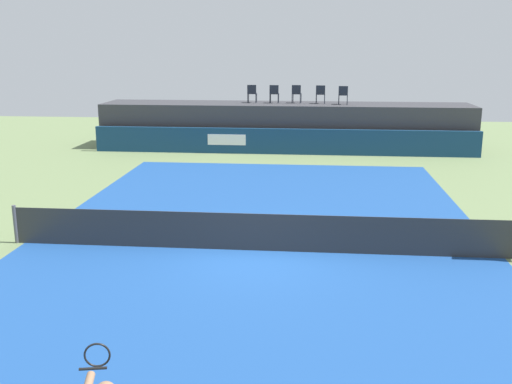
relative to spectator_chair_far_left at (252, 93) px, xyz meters
The scene contains 12 objects.
ground_plane 12.81m from the spectator_chair_far_left, 82.34° to the right, with size 48.00×48.00×0.00m, color #6B7F51.
court_inner 15.74m from the spectator_chair_far_left, 83.82° to the right, with size 12.00×22.00×0.00m, color #1C478C.
sponsor_wall 3.29m from the spectator_chair_far_left, 49.14° to the right, with size 18.00×0.22×1.20m.
spectator_platform 2.31m from the spectator_chair_far_left, ahead, with size 18.00×2.80×2.20m, color #38383D.
spectator_chair_far_left is the anchor object (origin of this frame).
spectator_chair_left 1.10m from the spectator_chair_far_left, ahead, with size 0.45×0.45×0.89m.
spectator_chair_center 2.19m from the spectator_chair_far_left, ahead, with size 0.48×0.48×0.89m.
spectator_chair_right 3.36m from the spectator_chair_far_left, ahead, with size 0.46×0.46×0.89m.
spectator_chair_far_right 4.46m from the spectator_chair_far_left, ahead, with size 0.47×0.47×0.89m.
tennis_net 15.66m from the spectator_chair_far_left, 83.82° to the right, with size 12.40×0.02×0.95m, color #2D2D2D.
net_post_near 16.22m from the spectator_chair_far_left, 106.38° to the right, with size 0.10×0.10×1.00m, color #4C4C51.
tennis_ball 15.35m from the spectator_chair_far_left, 65.73° to the right, with size 0.07×0.07×0.07m, color #D8EA33.
Camera 1 is at (1.33, -13.82, 4.95)m, focal length 41.41 mm.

